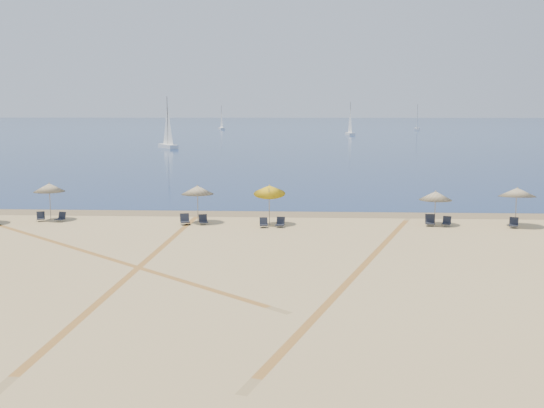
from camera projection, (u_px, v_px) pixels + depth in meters
The scene contains 22 objects.
ground at pixel (242, 330), 21.86m from camera, with size 160.00×160.00×0.00m, color tan.
ocean at pixel (299, 127), 244.06m from camera, with size 500.00×500.00×0.00m, color #0C2151.
wet_sand at pixel (275, 214), 45.56m from camera, with size 500.00×500.00×0.00m, color olive.
umbrella_1 at pixel (49, 188), 42.78m from camera, with size 2.05×2.05×2.52m.
umbrella_2 at pixel (198, 190), 41.80m from camera, with size 2.10×2.10×2.48m.
umbrella_3 at pixel (269, 190), 41.05m from camera, with size 2.02×2.10×2.77m.
umbrella_4 at pixel (436, 196), 41.03m from camera, with size 2.09×2.09×2.22m.
umbrella_5 at pixel (517, 192), 40.52m from camera, with size 2.34×2.37×2.53m.
chair_2 at pixel (41, 217), 42.62m from camera, with size 0.71×0.76×0.62m.
chair_3 at pixel (61, 217), 42.45m from camera, with size 0.67×0.73×0.63m.
chair_4 at pixel (185, 220), 41.36m from camera, with size 0.75×0.82×0.70m.
chair_5 at pixel (203, 220), 41.37m from camera, with size 0.70×0.76×0.64m.
chair_6 at pixel (264, 223), 40.42m from camera, with size 0.55×0.63×0.60m.
chair_7 at pixel (280, 223), 40.47m from camera, with size 0.61×0.69×0.63m.
chair_8 at pixel (430, 221), 40.91m from camera, with size 0.69×0.78×0.73m.
chair_9 at pixel (447, 222), 40.81m from camera, with size 0.69×0.74×0.62m.
chair_10 at pixel (514, 223), 40.24m from camera, with size 0.72×0.78×0.65m.
sailboat_0 at pixel (168, 133), 117.54m from camera, with size 4.71×6.14×9.33m.
sailboat_1 at pixel (222, 122), 215.14m from camera, with size 2.88×5.51×7.97m.
sailboat_2 at pixel (350, 125), 171.59m from camera, with size 2.34×6.03×8.76m.
sailboat_3 at pixel (417, 122), 211.87m from camera, with size 2.55×5.73×8.28m.
tire_tracks at pixel (193, 260), 31.78m from camera, with size 52.00×40.82×0.00m.
Camera 1 is at (2.07, -20.90, 7.48)m, focal length 42.68 mm.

